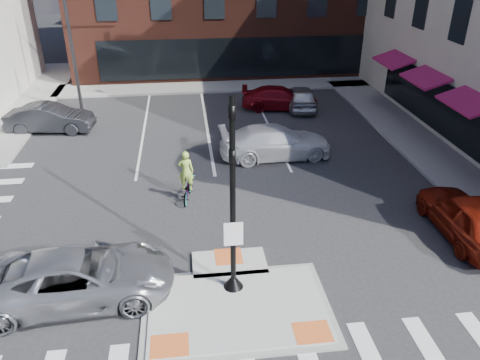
{
  "coord_description": "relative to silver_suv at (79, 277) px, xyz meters",
  "views": [
    {
      "loc": [
        -1.14,
        -10.61,
        9.53
      ],
      "look_at": [
        0.61,
        3.72,
        2.0
      ],
      "focal_mm": 35.0,
      "sensor_mm": 36.0,
      "label": 1
    }
  ],
  "objects": [
    {
      "name": "ground",
      "position": [
        4.5,
        -0.6,
        -0.76
      ],
      "size": [
        120.0,
        120.0,
        0.0
      ],
      "primitive_type": "plane",
      "color": "#28282B",
      "rests_on": "ground"
    },
    {
      "name": "refuge_island",
      "position": [
        4.5,
        -0.86,
        -0.71
      ],
      "size": [
        5.4,
        4.65,
        0.13
      ],
      "color": "gray",
      "rests_on": "ground"
    },
    {
      "name": "sidewalk_e",
      "position": [
        15.3,
        9.4,
        -0.69
      ],
      "size": [
        3.0,
        24.0,
        0.15
      ],
      "primitive_type": "cube",
      "color": "gray",
      "rests_on": "ground"
    },
    {
      "name": "sidewalk_n",
      "position": [
        7.5,
        21.4,
        -0.69
      ],
      "size": [
        26.0,
        3.0,
        0.15
      ],
      "primitive_type": "cube",
      "color": "gray",
      "rests_on": "ground"
    },
    {
      "name": "signal_pole",
      "position": [
        4.5,
        -0.21,
        1.59
      ],
      "size": [
        0.6,
        0.6,
        5.98
      ],
      "color": "black",
      "rests_on": "refuge_island"
    },
    {
      "name": "mast_arm_signal",
      "position": [
        1.03,
        17.4,
        5.44
      ],
      "size": [
        6.1,
        2.24,
        8.0
      ],
      "color": "black",
      "rests_on": "ground"
    },
    {
      "name": "silver_suv",
      "position": [
        0.0,
        0.0,
        0.0
      ],
      "size": [
        5.66,
        2.91,
        1.53
      ],
      "primitive_type": "imported",
      "rotation": [
        0.0,
        0.0,
        1.64
      ],
      "color": "#AAABB1",
      "rests_on": "ground"
    },
    {
      "name": "red_sedan",
      "position": [
        13.0,
        1.68,
        0.03
      ],
      "size": [
        1.92,
        4.69,
        1.59
      ],
      "primitive_type": "imported",
      "rotation": [
        0.0,
        0.0,
        3.13
      ],
      "color": "maroon",
      "rests_on": "ground"
    },
    {
      "name": "white_pickup",
      "position": [
        7.57,
        9.17,
        0.02
      ],
      "size": [
        5.47,
        2.44,
        1.56
      ],
      "primitive_type": "imported",
      "rotation": [
        0.0,
        0.0,
        1.62
      ],
      "color": "white",
      "rests_on": "ground"
    },
    {
      "name": "bg_car_dark",
      "position": [
        -4.0,
        13.97,
        -0.01
      ],
      "size": [
        4.73,
        2.07,
        1.51
      ],
      "primitive_type": "imported",
      "rotation": [
        0.0,
        0.0,
        1.47
      ],
      "color": "#26272B",
      "rests_on": "ground"
    },
    {
      "name": "bg_car_silver",
      "position": [
        10.5,
        16.2,
        -0.06
      ],
      "size": [
        2.1,
        4.29,
        1.41
      ],
      "primitive_type": "imported",
      "rotation": [
        0.0,
        0.0,
        3.03
      ],
      "color": "silver",
      "rests_on": "ground"
    },
    {
      "name": "bg_car_red",
      "position": [
        9.19,
        16.2,
        -0.08
      ],
      "size": [
        4.91,
        2.54,
        1.36
      ],
      "primitive_type": "imported",
      "rotation": [
        0.0,
        0.0,
        1.43
      ],
      "color": "maroon",
      "rests_on": "ground"
    },
    {
      "name": "cyclist",
      "position": [
        3.24,
        5.5,
        -0.04
      ],
      "size": [
        0.87,
        1.75,
        2.14
      ],
      "rotation": [
        0.0,
        0.0,
        2.97
      ],
      "color": "#3F3F44",
      "rests_on": "ground"
    }
  ]
}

